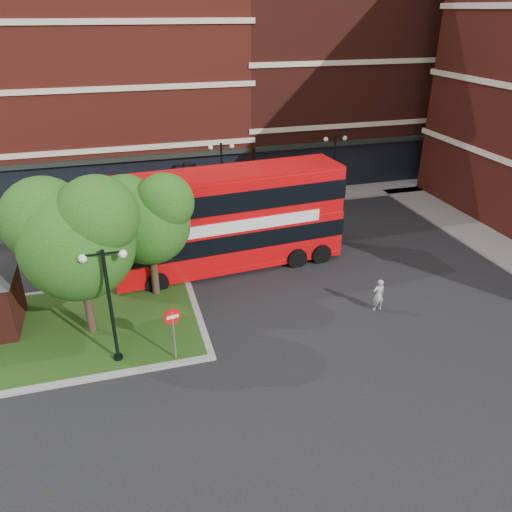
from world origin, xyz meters
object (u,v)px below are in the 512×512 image
object	(u,v)px
bus	(228,213)
woman	(378,295)
car_silver	(203,209)
car_white	(232,197)

from	to	relation	value
bus	woman	size ratio (longest dim) A/B	7.79
car_silver	car_white	size ratio (longest dim) A/B	0.87
woman	car_silver	size ratio (longest dim) A/B	0.44
woman	car_white	world-z (taller)	woman
car_white	woman	bearing A→B (deg)	-173.16
bus	car_silver	world-z (taller)	bus
bus	woman	distance (m)	8.78
car_silver	bus	bearing A→B (deg)	-173.54
bus	woman	world-z (taller)	bus
woman	car_white	size ratio (longest dim) A/B	0.38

